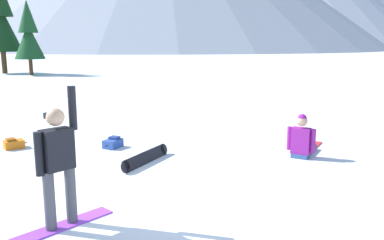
{
  "coord_description": "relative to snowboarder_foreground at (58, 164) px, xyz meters",
  "views": [
    {
      "loc": [
        -1.73,
        -5.89,
        2.51
      ],
      "look_at": [
        0.67,
        1.62,
        1.0
      ],
      "focal_mm": 37.7,
      "sensor_mm": 36.0,
      "label": 1
    }
  ],
  "objects": [
    {
      "name": "pine_tree_short",
      "position": [
        -4.54,
        31.71,
        3.56
      ],
      "size": [
        3.16,
        3.16,
        8.21
      ],
      "color": "#472D19",
      "rests_on": "ground_plane"
    },
    {
      "name": "ground_plane",
      "position": [
        1.86,
        0.38,
        -0.91
      ],
      "size": [
        800.0,
        800.0,
        0.0
      ],
      "primitive_type": "plane",
      "color": "silver"
    },
    {
      "name": "loose_snowboard_far_spare",
      "position": [
        1.7,
        2.64,
        -0.78
      ],
      "size": [
        1.29,
        1.33,
        0.25
      ],
      "color": "black",
      "rests_on": "ground_plane"
    },
    {
      "name": "backpack_orange",
      "position": [
        -1.11,
        4.8,
        -0.8
      ],
      "size": [
        0.55,
        0.44,
        0.26
      ],
      "color": "orange",
      "rests_on": "ground_plane"
    },
    {
      "name": "snowboarder_midground",
      "position": [
        5.18,
        2.11,
        -0.57
      ],
      "size": [
        1.53,
        1.47,
        0.99
      ],
      "color": "#335184",
      "rests_on": "ground_plane"
    },
    {
      "name": "pine_tree_leaning",
      "position": [
        -2.28,
        28.85,
        2.26
      ],
      "size": [
        2.3,
        2.3,
        5.81
      ],
      "color": "#472D19",
      "rests_on": "ground_plane"
    },
    {
      "name": "backpack_blue",
      "position": [
        1.19,
        4.14,
        -0.79
      ],
      "size": [
        0.54,
        0.54,
        0.27
      ],
      "color": "#2D4C9E",
      "rests_on": "ground_plane"
    },
    {
      "name": "snowboarder_foreground",
      "position": [
        0.0,
        0.0,
        0.0
      ],
      "size": [
        1.45,
        1.0,
        1.94
      ],
      "color": "#993FD8",
      "rests_on": "ground_plane"
    }
  ]
}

